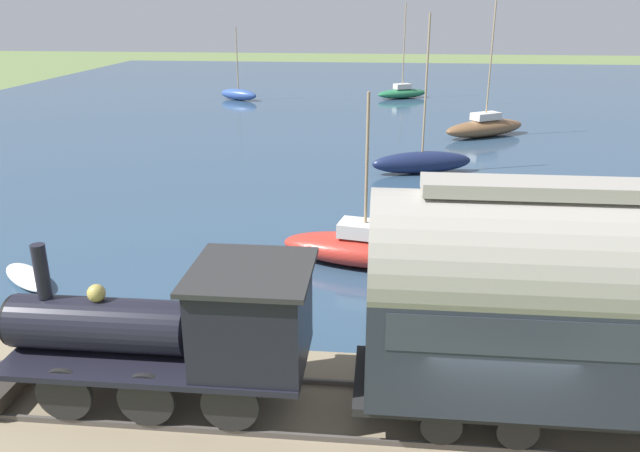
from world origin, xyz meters
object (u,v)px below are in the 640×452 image
object	(u,v)px
sailboat_navy	(422,162)
sailboat_green	(402,92)
rowboat_far_out	(28,277)
sailboat_blue	(239,94)
sailboat_brown	(485,127)
steam_locomotive	(190,325)
sailboat_red	(365,248)

from	to	relation	value
sailboat_navy	sailboat_green	bearing A→B (deg)	-14.73
rowboat_far_out	sailboat_blue	bearing A→B (deg)	43.33
sailboat_brown	sailboat_blue	xyz separation A→B (m)	(14.19, 19.36, -0.10)
steam_locomotive	sailboat_green	world-z (taller)	sailboat_green
steam_locomotive	sailboat_navy	bearing A→B (deg)	-15.54
steam_locomotive	rowboat_far_out	bearing A→B (deg)	49.66
sailboat_blue	sailboat_red	bearing A→B (deg)	-134.07
sailboat_navy	steam_locomotive	bearing A→B (deg)	148.95
steam_locomotive	sailboat_blue	size ratio (longest dim) A/B	1.04
sailboat_blue	sailboat_navy	distance (m)	28.13
sailboat_red	rowboat_far_out	size ratio (longest dim) A/B	2.17
sailboat_blue	sailboat_green	xyz separation A→B (m)	(2.52, -14.46, -0.00)
steam_locomotive	sailboat_red	size ratio (longest dim) A/B	1.12
sailboat_red	sailboat_blue	bearing A→B (deg)	30.22
steam_locomotive	sailboat_brown	distance (m)	31.91
sailboat_navy	rowboat_far_out	size ratio (longest dim) A/B	2.88
sailboat_navy	rowboat_far_out	xyz separation A→B (m)	(-14.43, 12.79, -0.43)
sailboat_green	rowboat_far_out	bearing A→B (deg)	135.95
steam_locomotive	sailboat_green	size ratio (longest dim) A/B	0.80
steam_locomotive	sailboat_red	distance (m)	9.17
steam_locomotive	sailboat_green	xyz separation A→B (m)	(46.89, -5.33, -1.67)
steam_locomotive	sailboat_brown	size ratio (longest dim) A/B	0.78
sailboat_brown	sailboat_navy	distance (m)	10.73
sailboat_blue	sailboat_navy	world-z (taller)	sailboat_navy
sailboat_brown	sailboat_red	size ratio (longest dim) A/B	1.43
steam_locomotive	sailboat_green	distance (m)	47.23
steam_locomotive	sailboat_blue	bearing A→B (deg)	11.63
sailboat_red	sailboat_navy	xyz separation A→B (m)	(12.02, -2.49, 0.03)
sailboat_brown	sailboat_green	size ratio (longest dim) A/B	1.02
sailboat_red	sailboat_navy	bearing A→B (deg)	-0.43
steam_locomotive	sailboat_red	world-z (taller)	sailboat_red
sailboat_blue	rowboat_far_out	distance (m)	38.40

